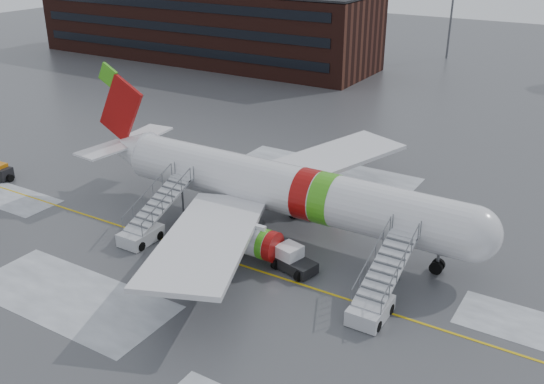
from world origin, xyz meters
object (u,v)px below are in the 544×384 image
Objects in this scene: airliner at (275,187)px; baggage_tractor at (0,173)px; airstair_aft at (147,225)px; pushback_tug at (293,260)px; airstair_fwd at (376,297)px.

airliner reaches higher than baggage_tractor.
airliner is at bearing 10.27° from baggage_tractor.
baggage_tractor is (-27.04, -4.90, -2.79)m from airliner.
airliner is 10.08m from airstair_aft.
airstair_fwd is at bearing -13.96° from pushback_tug.
airliner is 10.63× the size of pushback_tug.
airstair_aft is at bearing -4.74° from baggage_tractor.
baggage_tractor is at bearing -179.92° from pushback_tug.
airstair_fwd is (11.13, -6.54, -2.35)m from airliner.
airstair_fwd is 18.43m from airstair_aft.
airstair_fwd and airstair_aft have the same top height.
airstair_fwd is 2.65× the size of baggage_tractor.
airstair_fwd reaches higher than baggage_tractor.
airstair_aft reaches higher than pushback_tug.
airliner is 4.55× the size of airstair_fwd.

